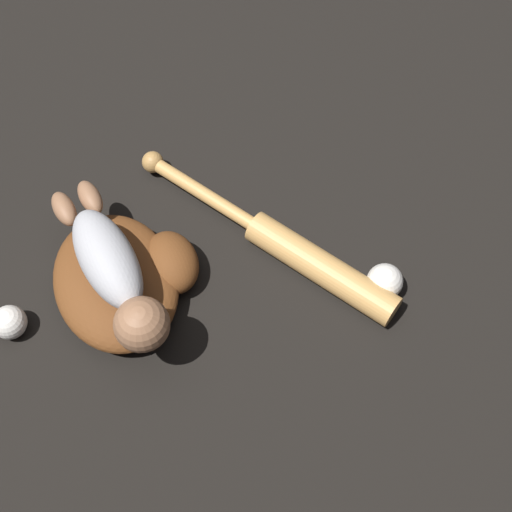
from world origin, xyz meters
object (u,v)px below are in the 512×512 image
at_px(baseball_spare, 9,322).
at_px(baseball, 385,281).
at_px(baseball_glove, 125,278).
at_px(baby_figure, 114,272).
at_px(baseball_bat, 294,251).

bearing_deg(baseball_spare, baseball, 85.94).
bearing_deg(baseball_glove, baby_figure, -15.07).
distance_m(baby_figure, baseball_spare, 0.23).
bearing_deg(baseball_glove, baseball_spare, -78.19).
height_order(baseball_bat, baseball_spare, same).
xyz_separation_m(baseball_glove, baby_figure, (0.03, -0.01, 0.08)).
bearing_deg(baseball_spare, baseball_glove, 101.81).
height_order(baby_figure, baseball_spare, baby_figure).
bearing_deg(baseball_bat, baseball, 56.97).
bearing_deg(baseball_bat, baseball_glove, -89.30).
xyz_separation_m(baseball_glove, baseball_bat, (-0.00, 0.32, -0.01)).
distance_m(baby_figure, baseball_bat, 0.34).
bearing_deg(baseball_bat, baby_figure, -83.91).
height_order(baby_figure, baseball_bat, baby_figure).
xyz_separation_m(baseball_bat, baseball_spare, (0.05, -0.53, 0.00)).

